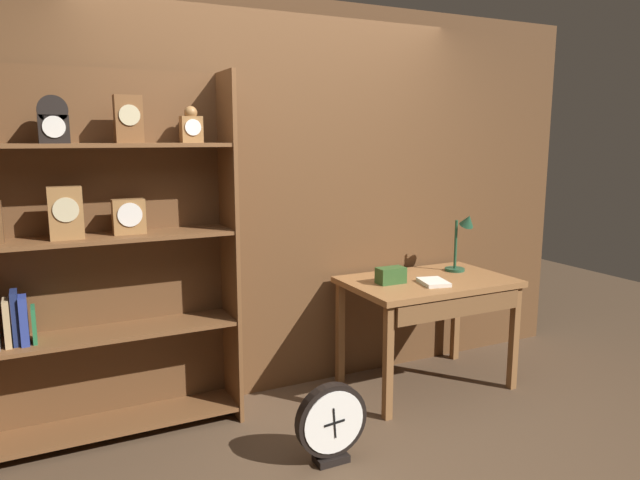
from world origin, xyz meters
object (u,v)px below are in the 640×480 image
Objects in this scene: workbench at (430,293)px; open_repair_manual at (433,282)px; round_clock_large at (331,423)px; desk_lamp at (463,237)px; toolbox_small at (391,275)px; bookshelf at (90,256)px.

open_repair_manual reaches higher than workbench.
workbench is at bearing 28.36° from round_clock_large.
toolbox_small is at bearing -173.57° from desk_lamp.
bookshelf is 4.90× the size of desk_lamp.
workbench is 2.62× the size of desk_lamp.
open_repair_manual is 0.50× the size of round_clock_large.
workbench is 0.51m from desk_lamp.
workbench is 0.15m from open_repair_manual.
toolbox_small is 0.85× the size of open_repair_manual.
desk_lamp is at bearing 25.74° from round_clock_large.
toolbox_small is at bearing 162.99° from open_repair_manual.
workbench is at bearing -162.50° from desk_lamp.
desk_lamp reaches higher than open_repair_manual.
round_clock_large is (-1.05, -0.56, -0.45)m from workbench.
workbench reaches higher than round_clock_large.
bookshelf is 4.74× the size of round_clock_large.
desk_lamp is (2.48, -0.16, -0.06)m from bookshelf.
bookshelf is at bearing -176.84° from open_repair_manual.
toolbox_small is 1.13m from round_clock_large.
round_clock_large is at bearing -154.26° from desk_lamp.
open_repair_manual is at bearing 24.93° from round_clock_large.
workbench is at bearing -7.30° from bookshelf.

